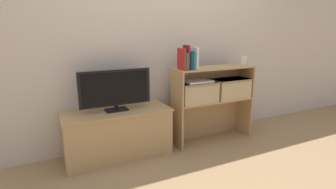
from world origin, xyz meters
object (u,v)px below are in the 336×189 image
tv (115,89)px  book_navy (189,61)px  book_crimson (182,59)px  baby_monitor (244,60)px  storage_basket_right (230,87)px  book_forest (184,61)px  book_teal (191,60)px  tv_stand (118,133)px  book_ivory (194,58)px  storage_basket_left (197,91)px  book_maroon (186,57)px  laptop (197,81)px

tv → book_navy: size_ratio=3.99×
book_crimson → baby_monitor: (0.88, 0.04, -0.06)m
tv → storage_basket_right: bearing=-3.6°
book_forest → book_navy: 0.05m
book_forest → book_teal: bearing=0.0°
book_navy → book_teal: bearing=0.0°
tv_stand → baby_monitor: 1.70m
book_navy → book_ivory: book_ivory is taller
baby_monitor → storage_basket_left: baby_monitor is taller
book_teal → storage_basket_left: size_ratio=0.42×
storage_basket_right → baby_monitor: bearing=4.4°
storage_basket_right → storage_basket_left: bearing=180.0°
tv → book_maroon: size_ratio=2.81×
storage_basket_left → book_teal: bearing=-166.4°
tv → book_ivory: bearing=-7.4°
book_teal → book_ivory: bearing=0.0°
tv_stand → book_maroon: book_maroon is taller
book_forest → book_maroon: size_ratio=0.70×
tv → storage_basket_left: size_ratio=1.60×
book_maroon → storage_basket_left: 0.41m
storage_basket_right → laptop: bearing=180.0°
baby_monitor → storage_basket_right: baby_monitor is taller
tv_stand → laptop: size_ratio=3.42×
book_navy → baby_monitor: size_ratio=1.35×
book_crimson → book_navy: bearing=0.0°
storage_basket_right → book_navy: bearing=-177.8°
tv → book_teal: (0.80, -0.11, 0.25)m
tv → book_crimson: size_ratio=3.20×
tv → storage_basket_left: (0.90, -0.09, -0.10)m
book_maroon → book_navy: book_maroon is taller
storage_basket_right → laptop: laptop is taller
book_navy → storage_basket_left: (0.13, 0.02, -0.35)m
tv_stand → tv: size_ratio=1.51×
book_navy → book_forest: bearing=180.0°
book_navy → storage_basket_right: bearing=2.2°
book_maroon → book_teal: book_maroon is taller
book_forest → book_ivory: book_ivory is taller
book_maroon → laptop: bearing=8.5°
book_navy → storage_basket_right: 0.69m
storage_basket_right → laptop: 0.48m
book_maroon → book_ivory: book_maroon is taller
storage_basket_left → laptop: (-0.00, 0.00, 0.11)m
book_crimson → book_teal: 0.12m
tv_stand → baby_monitor: bearing=-2.6°
storage_basket_left → laptop: laptop is taller
book_teal → baby_monitor: 0.76m
storage_basket_left → laptop: bearing=180.0°
baby_monitor → storage_basket_right: (-0.19, -0.02, -0.31)m
book_crimson → book_navy: (0.09, 0.00, -0.02)m
book_navy → book_teal: book_teal is taller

